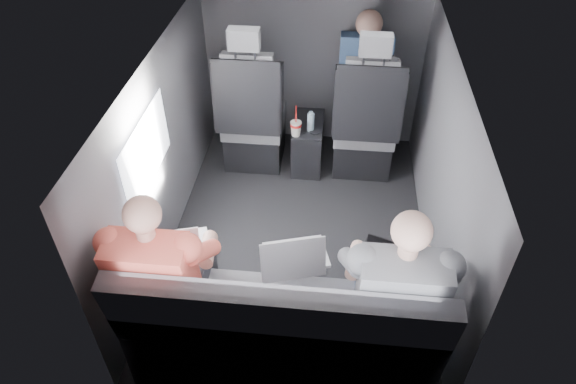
# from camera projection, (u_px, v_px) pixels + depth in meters

# --- Properties ---
(floor) EXTENTS (2.60, 2.60, 0.00)m
(floor) POSITION_uv_depth(u_px,v_px,m) (298.00, 235.00, 3.75)
(floor) COLOR black
(floor) RESTS_ON ground
(ceiling) EXTENTS (2.60, 2.60, 0.00)m
(ceiling) POSITION_uv_depth(u_px,v_px,m) (302.00, 64.00, 2.88)
(ceiling) COLOR #B2B2AD
(ceiling) RESTS_ON panel_back
(panel_left) EXTENTS (0.02, 2.60, 1.35)m
(panel_left) POSITION_uv_depth(u_px,v_px,m) (164.00, 152.00, 3.39)
(panel_left) COLOR #56565B
(panel_left) RESTS_ON floor
(panel_right) EXTENTS (0.02, 2.60, 1.35)m
(panel_right) POSITION_uv_depth(u_px,v_px,m) (441.00, 169.00, 3.24)
(panel_right) COLOR #56565B
(panel_right) RESTS_ON floor
(panel_front) EXTENTS (1.80, 0.02, 1.35)m
(panel_front) POSITION_uv_depth(u_px,v_px,m) (313.00, 68.00, 4.30)
(panel_front) COLOR #56565B
(panel_front) RESTS_ON floor
(panel_back) EXTENTS (1.80, 0.02, 1.35)m
(panel_back) POSITION_uv_depth(u_px,v_px,m) (275.00, 331.00, 2.33)
(panel_back) COLOR #56565B
(panel_back) RESTS_ON floor
(side_window) EXTENTS (0.02, 0.75, 0.42)m
(side_window) POSITION_uv_depth(u_px,v_px,m) (147.00, 151.00, 3.01)
(side_window) COLOR white
(side_window) RESTS_ON panel_left
(seatbelt) EXTENTS (0.35, 0.11, 0.59)m
(seatbelt) POSITION_uv_depth(u_px,v_px,m) (370.00, 95.00, 3.71)
(seatbelt) COLOR black
(seatbelt) RESTS_ON front_seat_right
(front_seat_left) EXTENTS (0.52, 0.58, 1.26)m
(front_seat_left) POSITION_uv_depth(u_px,v_px,m) (253.00, 123.00, 4.16)
(front_seat_left) COLOR black
(front_seat_left) RESTS_ON floor
(front_seat_right) EXTENTS (0.52, 0.58, 1.26)m
(front_seat_right) POSITION_uv_depth(u_px,v_px,m) (364.00, 129.00, 4.09)
(front_seat_right) COLOR black
(front_seat_right) RESTS_ON floor
(center_console) EXTENTS (0.24, 0.48, 0.41)m
(center_console) POSITION_uv_depth(u_px,v_px,m) (308.00, 143.00, 4.29)
(center_console) COLOR black
(center_console) RESTS_ON floor
(rear_bench) EXTENTS (1.60, 0.57, 0.92)m
(rear_bench) POSITION_uv_depth(u_px,v_px,m) (282.00, 333.00, 2.75)
(rear_bench) COLOR #5A5A5E
(rear_bench) RESTS_ON floor
(soda_cup) EXTENTS (0.09, 0.09, 0.26)m
(soda_cup) POSITION_uv_depth(u_px,v_px,m) (296.00, 128.00, 3.99)
(soda_cup) COLOR white
(soda_cup) RESTS_ON center_console
(water_bottle) EXTENTS (0.06, 0.06, 0.17)m
(water_bottle) POSITION_uv_depth(u_px,v_px,m) (311.00, 122.00, 4.04)
(water_bottle) COLOR #99B5CF
(water_bottle) RESTS_ON center_console
(laptop_white) EXTENTS (0.35, 0.36, 0.23)m
(laptop_white) POSITION_uv_depth(u_px,v_px,m) (178.00, 246.00, 2.79)
(laptop_white) COLOR silver
(laptop_white) RESTS_ON passenger_rear_left
(laptop_silver) EXTENTS (0.39, 0.39, 0.24)m
(laptop_silver) POSITION_uv_depth(u_px,v_px,m) (295.00, 257.00, 2.73)
(laptop_silver) COLOR #B0B0B5
(laptop_silver) RESTS_ON rear_bench
(laptop_black) EXTENTS (0.40, 0.41, 0.24)m
(laptop_black) POSITION_uv_depth(u_px,v_px,m) (393.00, 260.00, 2.71)
(laptop_black) COLOR black
(laptop_black) RESTS_ON passenger_rear_right
(passenger_rear_left) EXTENTS (0.50, 0.62, 1.21)m
(passenger_rear_left) POSITION_uv_depth(u_px,v_px,m) (166.00, 272.00, 2.66)
(passenger_rear_left) COLOR #313135
(passenger_rear_left) RESTS_ON rear_bench
(passenger_rear_right) EXTENTS (0.51, 0.63, 1.23)m
(passenger_rear_right) POSITION_uv_depth(u_px,v_px,m) (394.00, 289.00, 2.56)
(passenger_rear_right) COLOR navy
(passenger_rear_right) RESTS_ON rear_bench
(passenger_front_right) EXTENTS (0.41, 0.41, 0.83)m
(passenger_front_right) POSITION_uv_depth(u_px,v_px,m) (364.00, 73.00, 4.07)
(passenger_front_right) COLOR navy
(passenger_front_right) RESTS_ON front_seat_right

